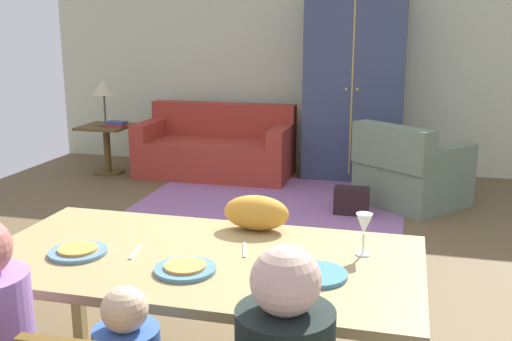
% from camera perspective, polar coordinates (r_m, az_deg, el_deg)
% --- Properties ---
extents(ground_plane, '(7.21, 6.39, 0.02)m').
position_cam_1_polar(ground_plane, '(4.45, 1.20, -9.21)').
color(ground_plane, brown).
extents(back_wall, '(7.21, 0.10, 2.70)m').
position_cam_1_polar(back_wall, '(7.31, 7.22, 10.64)').
color(back_wall, beige).
rests_on(back_wall, ground_plane).
extents(dining_table, '(1.88, 0.97, 0.76)m').
position_cam_1_polar(dining_table, '(2.62, -5.31, -9.45)').
color(dining_table, '#9B8552').
rests_on(dining_table, ground_plane).
extents(plate_near_man, '(0.25, 0.25, 0.02)m').
position_cam_1_polar(plate_near_man, '(2.71, -16.68, -7.50)').
color(plate_near_man, slate).
rests_on(plate_near_man, dining_table).
extents(pizza_near_man, '(0.17, 0.17, 0.01)m').
position_cam_1_polar(pizza_near_man, '(2.70, -16.71, -7.20)').
color(pizza_near_man, gold).
rests_on(pizza_near_man, plate_near_man).
extents(plate_near_child, '(0.25, 0.25, 0.02)m').
position_cam_1_polar(plate_near_child, '(2.44, -6.79, -9.38)').
color(plate_near_child, teal).
rests_on(plate_near_child, dining_table).
extents(pizza_near_child, '(0.17, 0.17, 0.01)m').
position_cam_1_polar(pizza_near_child, '(2.43, -6.80, -9.05)').
color(pizza_near_child, '#E29240').
rests_on(pizza_near_child, plate_near_child).
extents(plate_near_woman, '(0.25, 0.25, 0.02)m').
position_cam_1_polar(plate_near_woman, '(2.39, 5.77, -9.88)').
color(plate_near_woman, teal).
rests_on(plate_near_woman, dining_table).
extents(wine_glass, '(0.07, 0.07, 0.19)m').
position_cam_1_polar(wine_glass, '(2.59, 10.31, -5.21)').
color(wine_glass, silver).
rests_on(wine_glass, dining_table).
extents(fork, '(0.04, 0.15, 0.01)m').
position_cam_1_polar(fork, '(2.66, -11.50, -7.72)').
color(fork, silver).
rests_on(fork, dining_table).
extents(knife, '(0.06, 0.17, 0.01)m').
position_cam_1_polar(knife, '(2.64, -1.11, -7.61)').
color(knife, silver).
rests_on(knife, dining_table).
extents(cat, '(0.32, 0.16, 0.17)m').
position_cam_1_polar(cat, '(2.87, 0.03, -4.07)').
color(cat, orange).
rests_on(cat, dining_table).
extents(area_rug, '(2.60, 1.80, 0.01)m').
position_cam_1_polar(area_rug, '(6.08, 1.70, -2.74)').
color(area_rug, '#8D5E91').
rests_on(area_rug, ground_plane).
extents(couch, '(1.78, 0.86, 0.82)m').
position_cam_1_polar(couch, '(7.05, -3.82, 2.02)').
color(couch, '#9A3126').
rests_on(couch, ground_plane).
extents(armchair, '(1.20, 1.20, 0.82)m').
position_cam_1_polar(armchair, '(6.02, 14.53, -0.26)').
color(armchair, '#61735C').
rests_on(armchair, ground_plane).
extents(armoire, '(1.10, 0.59, 2.10)m').
position_cam_1_polar(armoire, '(6.91, 9.41, 7.90)').
color(armoire, '#35405C').
rests_on(armoire, ground_plane).
extents(side_table, '(0.56, 0.56, 0.58)m').
position_cam_1_polar(side_table, '(7.31, -14.11, 2.65)').
color(side_table, brown).
rests_on(side_table, ground_plane).
extents(table_lamp, '(0.26, 0.26, 0.54)m').
position_cam_1_polar(table_lamp, '(7.22, -14.40, 7.57)').
color(table_lamp, '#484534').
rests_on(table_lamp, side_table).
extents(book_lower, '(0.22, 0.16, 0.03)m').
position_cam_1_polar(book_lower, '(7.16, -13.32, 4.23)').
color(book_lower, '#9F2D29').
rests_on(book_lower, side_table).
extents(book_upper, '(0.22, 0.16, 0.03)m').
position_cam_1_polar(book_upper, '(7.17, -13.24, 4.48)').
color(book_upper, navy).
rests_on(book_upper, book_lower).
extents(handbag, '(0.32, 0.16, 0.26)m').
position_cam_1_polar(handbag, '(5.64, 9.14, -2.89)').
color(handbag, black).
rests_on(handbag, ground_plane).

